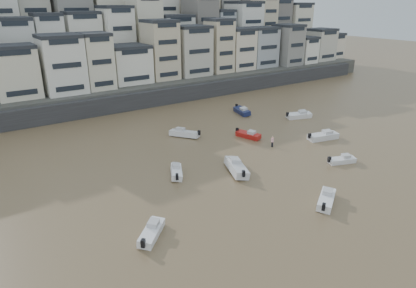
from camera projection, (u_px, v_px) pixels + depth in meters
harbor_wall at (140, 100)px, 79.91m from camera, size 140.00×3.00×3.50m
hillside at (95, 32)px, 109.00m from camera, size 141.04×66.00×50.00m
boat_a at (327, 198)px, 42.19m from camera, size 5.40×4.25×1.44m
boat_b at (342, 159)px, 52.80m from camera, size 4.58×2.81×1.19m
boat_c at (237, 166)px, 49.92m from camera, size 4.23×6.64×1.72m
boat_d at (323, 135)px, 61.75m from camera, size 6.09×3.16×1.59m
boat_e at (248, 134)px, 62.58m from camera, size 2.92×5.02×1.30m
boat_f at (176, 171)px, 49.06m from camera, size 3.52×4.89×1.28m
boat_g at (299, 115)px, 72.99m from camera, size 5.77×3.37×1.50m
boat_h at (184, 132)px, 63.07m from camera, size 4.82×5.58×1.53m
boat_i at (242, 110)px, 75.80m from camera, size 3.04×5.80×1.51m
boat_j at (151, 231)px, 36.24m from camera, size 4.60×4.59×1.34m
person_pink at (272, 142)px, 58.59m from camera, size 0.44×0.44×1.74m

